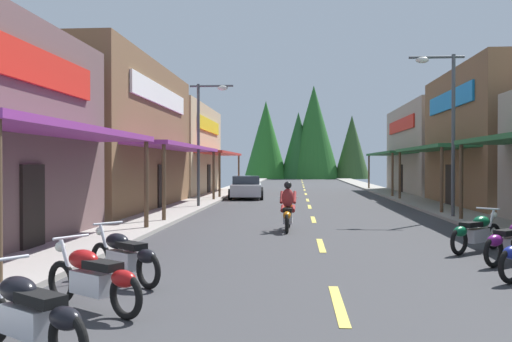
{
  "coord_description": "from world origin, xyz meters",
  "views": [
    {
      "loc": [
        -0.62,
        -0.52,
        2.1
      ],
      "look_at": [
        -2.97,
        30.8,
        1.73
      ],
      "focal_mm": 38.5,
      "sensor_mm": 36.0,
      "label": 1
    }
  ],
  "objects": [
    {
      "name": "storefront_left_middle",
      "position": [
        -10.62,
        24.54,
        3.39
      ],
      "size": [
        9.19,
        13.43,
        6.78
      ],
      "color": "brown",
      "rests_on": "ground"
    },
    {
      "name": "ground",
      "position": [
        0.0,
        33.54,
        -0.05
      ],
      "size": [
        9.85,
        97.08,
        0.1
      ],
      "primitive_type": "cube",
      "color": "#38383A"
    },
    {
      "name": "motorcycle_parked_left_1",
      "position": [
        -3.53,
        7.1,
        0.49
      ],
      "size": [
        1.85,
        1.25,
        1.04
      ],
      "rotation": [
        0.0,
        0.0,
        2.56
      ],
      "color": "black",
      "rests_on": "ground"
    },
    {
      "name": "streetlamp_right",
      "position": [
        5.02,
        20.9,
        4.09
      ],
      "size": [
        2.08,
        0.3,
        6.3
      ],
      "color": "#474C51",
      "rests_on": "ground"
    },
    {
      "name": "motorcycle_parked_right_4",
      "position": [
        3.65,
        12.91,
        0.49
      ],
      "size": [
        1.66,
        1.51,
        1.04
      ],
      "rotation": [
        0.0,
        0.0,
        0.73
      ],
      "color": "black",
      "rests_on": "ground"
    },
    {
      "name": "parked_car_curbside",
      "position": [
        -3.72,
        33.02,
        0.69
      ],
      "size": [
        2.29,
        4.41,
        1.4
      ],
      "rotation": [
        0.0,
        0.0,
        1.64
      ],
      "color": "silver",
      "rests_on": "ground"
    },
    {
      "name": "sidewalk_left",
      "position": [
        -5.94,
        33.54,
        0.06
      ],
      "size": [
        2.03,
        97.08,
        0.12
      ],
      "primitive_type": "cube",
      "color": "#9E9991",
      "rests_on": "ground"
    },
    {
      "name": "storefront_right_far",
      "position": [
        10.44,
        40.05,
        3.17
      ],
      "size": [
        8.83,
        13.02,
        6.35
      ],
      "color": "gray",
      "rests_on": "ground"
    },
    {
      "name": "streetlamp_left",
      "position": [
        -5.01,
        25.4,
        3.89
      ],
      "size": [
        2.08,
        0.3,
        5.94
      ],
      "color": "#474C51",
      "rests_on": "ground"
    },
    {
      "name": "treeline_backdrop",
      "position": [
        0.03,
        81.36,
        5.74
      ],
      "size": [
        18.8,
        7.97,
        13.86
      ],
      "color": "#2D4D23",
      "rests_on": "ground"
    },
    {
      "name": "motorcycle_parked_left_2",
      "position": [
        -3.67,
        8.98,
        0.49
      ],
      "size": [
        1.72,
        1.43,
        1.04
      ],
      "rotation": [
        0.0,
        0.0,
        2.46
      ],
      "color": "black",
      "rests_on": "ground"
    },
    {
      "name": "storefront_left_far",
      "position": [
        -10.85,
        38.3,
        3.13
      ],
      "size": [
        9.67,
        12.76,
        6.26
      ],
      "color": "tan",
      "rests_on": "ground"
    },
    {
      "name": "rider_cruising_lead",
      "position": [
        -0.91,
        16.83,
        0.66
      ],
      "size": [
        0.6,
        2.14,
        1.57
      ],
      "rotation": [
        0.0,
        0.0,
        1.55
      ],
      "color": "black",
      "rests_on": "ground"
    },
    {
      "name": "sidewalk_right",
      "position": [
        5.94,
        33.54,
        0.06
      ],
      "size": [
        2.03,
        97.08,
        0.12
      ],
      "primitive_type": "cube",
      "color": "gray",
      "rests_on": "ground"
    },
    {
      "name": "centerline_dashes",
      "position": [
        0.0,
        38.24,
        0.01
      ],
      "size": [
        0.16,
        75.14,
        0.01
      ],
      "color": "#E0C64C",
      "rests_on": "ground"
    },
    {
      "name": "motorcycle_parked_left_0",
      "position": [
        -3.51,
        5.19,
        0.49
      ],
      "size": [
        1.84,
        1.26,
        1.04
      ],
      "rotation": [
        0.0,
        0.0,
        2.56
      ],
      "color": "black",
      "rests_on": "ground"
    }
  ]
}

